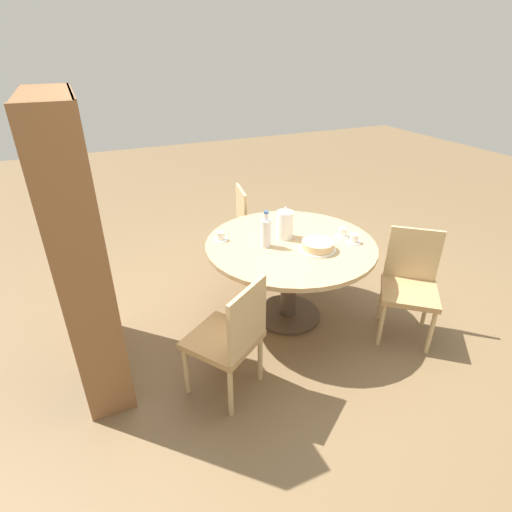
# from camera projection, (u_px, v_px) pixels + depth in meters

# --- Properties ---
(ground_plane) EXTENTS (14.00, 14.00, 0.00)m
(ground_plane) POSITION_uv_depth(u_px,v_px,m) (287.00, 315.00, 3.51)
(ground_plane) COLOR brown
(dining_table) EXTENTS (1.36, 1.36, 0.72)m
(dining_table) POSITION_uv_depth(u_px,v_px,m) (290.00, 258.00, 3.24)
(dining_table) COLOR #473828
(dining_table) RESTS_ON ground_plane
(chair_a) EXTENTS (0.59, 0.59, 0.86)m
(chair_a) POSITION_uv_depth(u_px,v_px,m) (410.00, 283.00, 3.12)
(chair_a) COLOR tan
(chair_a) RESTS_ON ground_plane
(chair_b) EXTENTS (0.49, 0.49, 0.86)m
(chair_b) POSITION_uv_depth(u_px,v_px,m) (254.00, 226.00, 4.10)
(chair_b) COLOR tan
(chair_b) RESTS_ON ground_plane
(chair_c) EXTENTS (0.58, 0.58, 0.86)m
(chair_c) POSITION_uv_depth(u_px,v_px,m) (230.00, 337.00, 2.55)
(chair_c) COLOR tan
(chair_c) RESTS_ON ground_plane
(bookshelf) EXTENTS (0.95, 0.28, 1.90)m
(bookshelf) POSITION_uv_depth(u_px,v_px,m) (87.00, 259.00, 2.54)
(bookshelf) COLOR brown
(bookshelf) RESTS_ON ground_plane
(coffee_pot) EXTENTS (0.14, 0.14, 0.27)m
(coffee_pot) POSITION_uv_depth(u_px,v_px,m) (285.00, 224.00, 3.20)
(coffee_pot) COLOR white
(coffee_pot) RESTS_ON dining_table
(water_bottle) EXTENTS (0.08, 0.08, 0.29)m
(water_bottle) POSITION_uv_depth(u_px,v_px,m) (266.00, 232.00, 3.06)
(water_bottle) COLOR silver
(water_bottle) RESTS_ON dining_table
(cake_main) EXTENTS (0.28, 0.28, 0.07)m
(cake_main) POSITION_uv_depth(u_px,v_px,m) (318.00, 246.00, 3.05)
(cake_main) COLOR white
(cake_main) RESTS_ON dining_table
(cup_a) EXTENTS (0.12, 0.12, 0.07)m
(cup_a) POSITION_uv_depth(u_px,v_px,m) (342.00, 233.00, 3.26)
(cup_a) COLOR white
(cup_a) RESTS_ON dining_table
(cup_b) EXTENTS (0.12, 0.12, 0.07)m
(cup_b) POSITION_uv_depth(u_px,v_px,m) (354.00, 239.00, 3.16)
(cup_b) COLOR white
(cup_b) RESTS_ON dining_table
(cup_c) EXTENTS (0.12, 0.12, 0.07)m
(cup_c) POSITION_uv_depth(u_px,v_px,m) (221.00, 237.00, 3.20)
(cup_c) COLOR white
(cup_c) RESTS_ON dining_table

